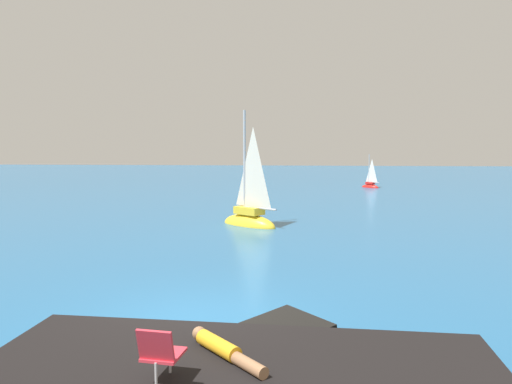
{
  "coord_description": "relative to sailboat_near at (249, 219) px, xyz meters",
  "views": [
    {
      "loc": [
        2.18,
        -10.05,
        3.67
      ],
      "look_at": [
        0.51,
        9.54,
        1.81
      ],
      "focal_mm": 34.74,
      "sensor_mm": 36.0,
      "label": 1
    }
  ],
  "objects": [
    {
      "name": "beach_chair",
      "position": [
        0.43,
        -16.23,
        0.66
      ],
      "size": [
        0.55,
        0.65,
        0.8
      ],
      "rotation": [
        0.0,
        0.0,
        1.44
      ],
      "color": "#E03342",
      "rests_on": "shore_ledge"
    },
    {
      "name": "boulder_seaward",
      "position": [
        2.06,
        -13.5,
        -0.31
      ],
      "size": [
        1.92,
        1.92,
        0.99
      ],
      "primitive_type": "cube",
      "rotation": [
        -0.13,
        0.03,
        2.24
      ],
      "color": "black",
      "rests_on": "ground"
    },
    {
      "name": "sailboat_far",
      "position": [
        8.47,
        21.18,
        -0.14
      ],
      "size": [
        1.62,
        1.57,
        3.2
      ],
      "rotation": [
        0.0,
        0.0,
        2.39
      ],
      "color": "red",
      "rests_on": "ground"
    },
    {
      "name": "sailboat_near",
      "position": [
        0.0,
        0.0,
        0.0
      ],
      "size": [
        3.05,
        2.66,
        5.78
      ],
      "rotation": [
        0.0,
        0.0,
        2.49
      ],
      "color": "yellow",
      "rests_on": "ground"
    },
    {
      "name": "person_sunbather",
      "position": [
        1.12,
        -15.31,
        0.33
      ],
      "size": [
        1.3,
        1.38,
        0.25
      ],
      "rotation": [
        0.0,
        0.0,
        5.46
      ],
      "color": "gold",
      "rests_on": "shore_ledge"
    },
    {
      "name": "ground_plane",
      "position": [
        0.03,
        -12.32,
        -0.31
      ],
      "size": [
        160.0,
        160.0,
        0.0
      ],
      "primitive_type": "plane",
      "color": "#236093"
    },
    {
      "name": "boulder_inland",
      "position": [
        -1.8,
        -14.12,
        -0.31
      ],
      "size": [
        1.31,
        1.21,
        0.66
      ],
      "primitive_type": "cube",
      "rotation": [
        -0.03,
        -0.07,
        2.71
      ],
      "color": "black",
      "rests_on": "ground"
    }
  ]
}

